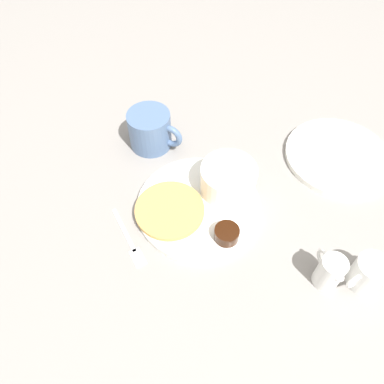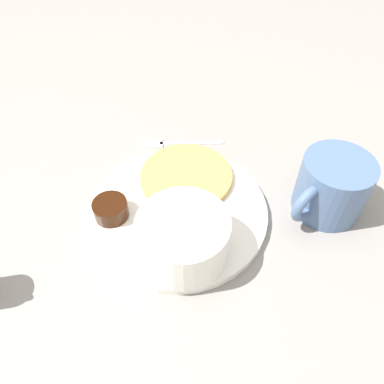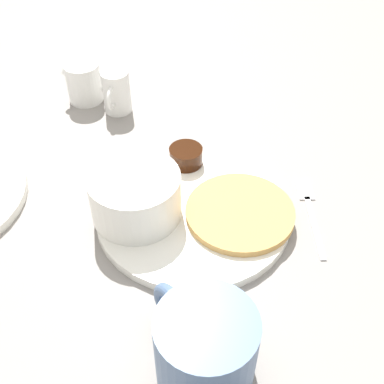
{
  "view_description": "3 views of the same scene",
  "coord_description": "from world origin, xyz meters",
  "px_view_note": "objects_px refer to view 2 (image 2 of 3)",
  "views": [
    {
      "loc": [
        0.05,
        0.41,
        0.6
      ],
      "look_at": [
        0.01,
        -0.01,
        0.04
      ],
      "focal_mm": 35.0,
      "sensor_mm": 36.0,
      "label": 1
    },
    {
      "loc": [
        -0.29,
        -0.13,
        0.4
      ],
      "look_at": [
        0.02,
        -0.01,
        0.03
      ],
      "focal_mm": 35.0,
      "sensor_mm": 36.0,
      "label": 2
    },
    {
      "loc": [
        0.15,
        -0.38,
        0.43
      ],
      "look_at": [
        -0.0,
        0.0,
        0.04
      ],
      "focal_mm": 45.0,
      "sensor_mm": 36.0,
      "label": 3
    }
  ],
  "objects_px": {
    "bowl": "(183,236)",
    "coffee_mug": "(331,187)",
    "plate": "(178,211)",
    "fork": "(172,143)"
  },
  "relations": [
    {
      "from": "coffee_mug",
      "to": "fork",
      "type": "bearing_deg",
      "value": 79.03
    },
    {
      "from": "plate",
      "to": "coffee_mug",
      "type": "bearing_deg",
      "value": -65.46
    },
    {
      "from": "fork",
      "to": "plate",
      "type": "bearing_deg",
      "value": -153.25
    },
    {
      "from": "coffee_mug",
      "to": "fork",
      "type": "height_order",
      "value": "coffee_mug"
    },
    {
      "from": "plate",
      "to": "fork",
      "type": "distance_m",
      "value": 0.15
    },
    {
      "from": "plate",
      "to": "fork",
      "type": "bearing_deg",
      "value": 26.75
    },
    {
      "from": "plate",
      "to": "bowl",
      "type": "distance_m",
      "value": 0.08
    },
    {
      "from": "plate",
      "to": "fork",
      "type": "height_order",
      "value": "plate"
    },
    {
      "from": "bowl",
      "to": "coffee_mug",
      "type": "distance_m",
      "value": 0.21
    },
    {
      "from": "plate",
      "to": "fork",
      "type": "relative_size",
      "value": 1.85
    }
  ]
}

